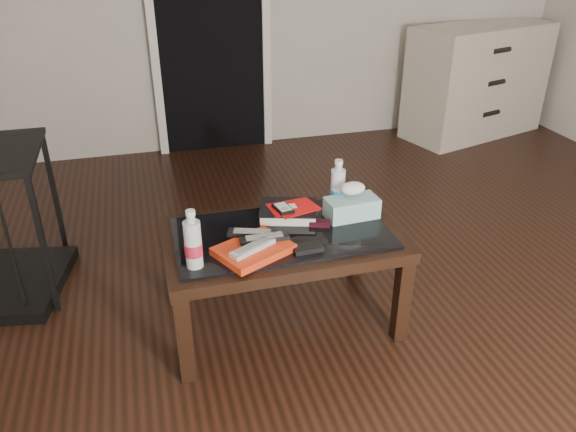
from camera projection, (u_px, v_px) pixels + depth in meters
name	position (u px, v px, depth m)	size (l,w,h in m)	color
ground	(390.00, 324.00, 2.56)	(5.00, 5.00, 0.00)	black
doorway	(209.00, 15.00, 4.09)	(0.90, 0.08, 2.07)	black
coffee_table	(282.00, 245.00, 2.41)	(1.00, 0.60, 0.46)	black
dresser	(477.00, 81.00, 4.67)	(1.29, 0.82, 0.90)	beige
magazines	(253.00, 250.00, 2.23)	(0.28, 0.21, 0.03)	red
remote_silver	(253.00, 247.00, 2.19)	(0.20, 0.05, 0.02)	#ABABAF
remote_black_front	(264.00, 238.00, 2.26)	(0.20, 0.05, 0.02)	black
remote_black_back	(252.00, 233.00, 2.29)	(0.20, 0.05, 0.02)	black
textbook	(288.00, 211.00, 2.50)	(0.25, 0.20, 0.05)	black
dvd_mailers	(290.00, 207.00, 2.48)	(0.19, 0.14, 0.01)	red
ipod	(283.00, 208.00, 2.45)	(0.06, 0.10, 0.02)	black
flip_phone	(320.00, 223.00, 2.43)	(0.09, 0.05, 0.02)	black
wallet	(307.00, 248.00, 2.25)	(0.12, 0.07, 0.02)	black
water_bottle_left	(193.00, 239.00, 2.09)	(0.07, 0.07, 0.24)	silver
water_bottle_right	(338.00, 185.00, 2.52)	(0.07, 0.07, 0.24)	silver
tissue_box	(352.00, 208.00, 2.48)	(0.23, 0.12, 0.09)	teal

